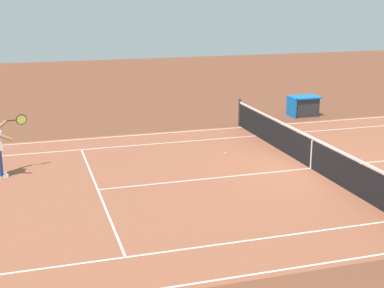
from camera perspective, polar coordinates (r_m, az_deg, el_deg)
The scene contains 6 objects.
ground_plane at distance 17.01m, azimuth 12.18°, elevation -2.48°, with size 60.00×60.00×0.00m, color brown.
court_slab at distance 17.01m, azimuth 12.18°, elevation -2.48°, with size 24.20×11.40×0.00m, color #935138.
court_line_markings at distance 17.01m, azimuth 12.18°, elevation -2.47°, with size 23.85×11.05×0.01m.
tennis_net at distance 16.87m, azimuth 12.27°, elevation -0.89°, with size 0.10×11.70×1.08m.
tennis_ball at distance 18.06m, azimuth 3.51°, elevation -1.00°, with size 0.07×0.07×0.07m, color #CCE01E.
equipment_cart_tarped at distance 24.16m, azimuth 11.44°, elevation 3.89°, with size 1.25×0.84×0.85m.
Camera 1 is at (8.06, 14.08, 5.10)m, focal length 51.59 mm.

